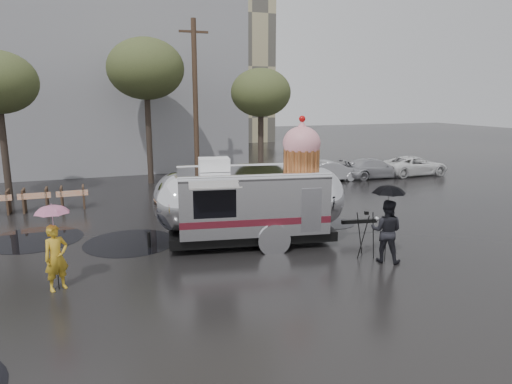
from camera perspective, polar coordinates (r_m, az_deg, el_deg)
name	(u,v)px	position (r m, az deg, el deg)	size (l,w,h in m)	color
ground	(223,278)	(12.74, -4.11, -10.68)	(120.00, 120.00, 0.00)	black
puddles	(118,255)	(15.02, -16.85, -7.60)	(14.04, 11.86, 0.01)	black
grey_building	(72,73)	(35.38, -22.03, 13.63)	(22.00, 12.00, 13.00)	slate
utility_pole	(195,101)	(25.97, -7.58, 11.17)	(1.60, 0.28, 9.00)	#473323
tree_mid	(146,69)	(26.57, -13.62, 14.67)	(4.20, 4.20, 8.03)	#382D26
tree_right	(261,93)	(26.02, 0.61, 12.23)	(3.36, 3.36, 6.42)	#382D26
barricade_row	(36,199)	(21.87, -25.85, -0.85)	(4.30, 0.80, 1.00)	#473323
parked_cars	(357,167)	(28.04, 12.47, 3.03)	(13.20, 1.90, 1.50)	silver
airstream_trailer	(253,199)	(15.27, -0.33, -0.83)	(7.99, 3.54, 4.35)	silver
person_left	(56,258)	(12.77, -23.70, -7.53)	(0.62, 0.41, 1.72)	gold
umbrella_pink	(52,218)	(12.48, -24.09, -2.97)	(1.05, 1.05, 2.27)	#FFA0CE
person_right	(386,231)	(14.17, 15.98, -4.71)	(0.91, 0.51, 1.90)	black
umbrella_black	(388,198)	(13.92, 16.22, -0.72)	(1.21, 1.21, 2.37)	black
tripod	(366,230)	(14.44, 13.54, -4.66)	(0.59, 0.58, 1.46)	black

